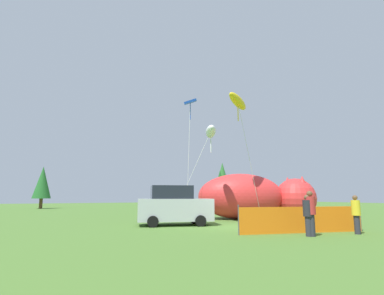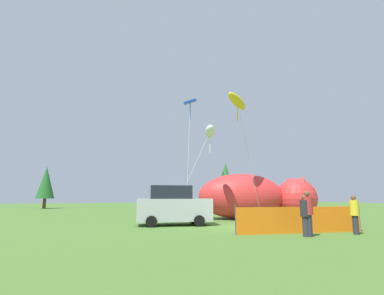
# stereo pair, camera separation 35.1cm
# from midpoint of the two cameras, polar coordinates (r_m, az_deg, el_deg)

# --- Properties ---
(ground_plane) EXTENTS (120.00, 120.00, 0.00)m
(ground_plane) POSITION_cam_midpoint_polar(r_m,az_deg,el_deg) (16.77, 8.18, -14.72)
(ground_plane) COLOR #4C752D
(parked_car) EXTENTS (4.48, 2.81, 2.21)m
(parked_car) POSITION_cam_midpoint_polar(r_m,az_deg,el_deg) (17.33, -3.06, -11.06)
(parked_car) COLOR #B7BCC1
(parked_car) RESTS_ON ground
(folding_chair) EXTENTS (0.73, 0.73, 0.92)m
(folding_chair) POSITION_cam_midpoint_polar(r_m,az_deg,el_deg) (19.19, 20.40, -11.95)
(folding_chair) COLOR maroon
(folding_chair) RESTS_ON ground
(inflatable_cat) EXTENTS (8.62, 5.70, 3.23)m
(inflatable_cat) POSITION_cam_midpoint_polar(r_m,az_deg,el_deg) (22.29, 12.33, -9.38)
(inflatable_cat) COLOR red
(inflatable_cat) RESTS_ON ground
(safety_fence) EXTENTS (6.03, 1.44, 1.27)m
(safety_fence) POSITION_cam_midpoint_polar(r_m,az_deg,el_deg) (14.64, 20.63, -12.79)
(safety_fence) COLOR orange
(safety_fence) RESTS_ON ground
(spectator_in_red_shirt) EXTENTS (0.36, 0.36, 1.67)m
(spectator_in_red_shirt) POSITION_cam_midpoint_polar(r_m,az_deg,el_deg) (15.14, 29.16, -10.82)
(spectator_in_red_shirt) COLOR #2D2D38
(spectator_in_red_shirt) RESTS_ON ground
(spectator_in_black_shirt) EXTENTS (0.40, 0.40, 1.85)m
(spectator_in_black_shirt) POSITION_cam_midpoint_polar(r_m,az_deg,el_deg) (13.53, 21.92, -11.23)
(spectator_in_black_shirt) COLOR #2D2D38
(spectator_in_black_shirt) RESTS_ON ground
(spectator_in_yellow_shirt) EXTENTS (0.37, 0.37, 1.69)m
(spectator_in_yellow_shirt) POSITION_cam_midpoint_polar(r_m,az_deg,el_deg) (13.48, 21.43, -11.64)
(spectator_in_yellow_shirt) COLOR #2D2D38
(spectator_in_yellow_shirt) RESTS_ON ground
(kite_yellow_hero) EXTENTS (3.68, 2.01, 8.18)m
(kite_yellow_hero) POSITION_cam_midpoint_polar(r_m,az_deg,el_deg) (19.70, 9.12, 8.63)
(kite_yellow_hero) COLOR silver
(kite_yellow_hero) RESTS_ON ground
(kite_blue_box) EXTENTS (1.36, 1.68, 8.57)m
(kite_blue_box) POSITION_cam_midpoint_polar(r_m,az_deg,el_deg) (21.44, 0.10, 8.32)
(kite_blue_box) COLOR silver
(kite_blue_box) RESTS_ON ground
(kite_white_ghost) EXTENTS (3.17, 1.98, 6.00)m
(kite_white_ghost) POSITION_cam_midpoint_polar(r_m,az_deg,el_deg) (18.49, 3.95, 2.99)
(kite_white_ghost) COLOR silver
(kite_white_ghost) RESTS_ON ground
(horizon_tree_east) EXTENTS (3.22, 3.22, 7.67)m
(horizon_tree_east) POSITION_cam_midpoint_polar(r_m,az_deg,el_deg) (55.15, 6.60, -5.94)
(horizon_tree_east) COLOR brown
(horizon_tree_east) RESTS_ON ground
(horizon_tree_west) EXTENTS (2.29, 2.29, 5.47)m
(horizon_tree_west) POSITION_cam_midpoint_polar(r_m,az_deg,el_deg) (44.15, -25.86, -6.04)
(horizon_tree_west) COLOR brown
(horizon_tree_west) RESTS_ON ground
(horizon_tree_mid) EXTENTS (2.45, 2.45, 5.85)m
(horizon_tree_mid) POSITION_cam_midpoint_polar(r_m,az_deg,el_deg) (50.52, 6.12, -6.92)
(horizon_tree_mid) COLOR brown
(horizon_tree_mid) RESTS_ON ground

